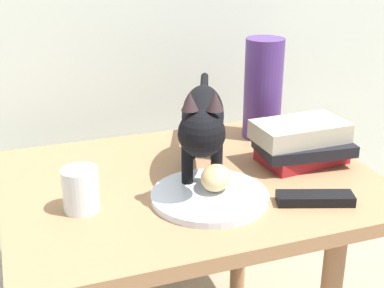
# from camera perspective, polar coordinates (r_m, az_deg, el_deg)

# --- Properties ---
(side_table) EXTENTS (0.79, 0.60, 0.54)m
(side_table) POSITION_cam_1_polar(r_m,az_deg,el_deg) (1.20, 0.00, -6.81)
(side_table) COLOR #9E724C
(side_table) RESTS_ON ground
(plate) EXTENTS (0.24, 0.24, 0.01)m
(plate) POSITION_cam_1_polar(r_m,az_deg,el_deg) (1.08, 2.07, -5.53)
(plate) COLOR silver
(plate) RESTS_ON side_table
(bread_roll) EXTENTS (0.09, 0.10, 0.05)m
(bread_roll) POSITION_cam_1_polar(r_m,az_deg,el_deg) (1.08, 2.53, -3.59)
(bread_roll) COLOR #E0BC7A
(bread_roll) RESTS_ON plate
(cat) EXTENTS (0.22, 0.45, 0.23)m
(cat) POSITION_cam_1_polar(r_m,az_deg,el_deg) (1.12, 1.14, 2.60)
(cat) COLOR black
(cat) RESTS_ON side_table
(book_stack) EXTENTS (0.22, 0.16, 0.10)m
(book_stack) POSITION_cam_1_polar(r_m,az_deg,el_deg) (1.25, 11.53, 0.18)
(book_stack) COLOR maroon
(book_stack) RESTS_ON side_table
(green_vase) EXTENTS (0.10, 0.10, 0.25)m
(green_vase) POSITION_cam_1_polar(r_m,az_deg,el_deg) (1.37, 7.55, 5.84)
(green_vase) COLOR #4C2D72
(green_vase) RESTS_ON side_table
(candle_jar) EXTENTS (0.07, 0.07, 0.08)m
(candle_jar) POSITION_cam_1_polar(r_m,az_deg,el_deg) (1.04, -11.71, -5.00)
(candle_jar) COLOR silver
(candle_jar) RESTS_ON side_table
(tv_remote) EXTENTS (0.16, 0.09, 0.02)m
(tv_remote) POSITION_cam_1_polar(r_m,az_deg,el_deg) (1.09, 12.92, -5.65)
(tv_remote) COLOR black
(tv_remote) RESTS_ON side_table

